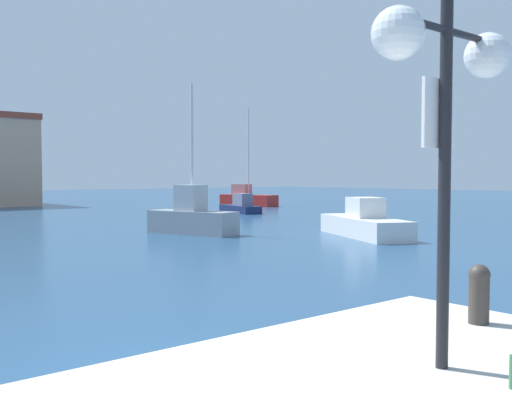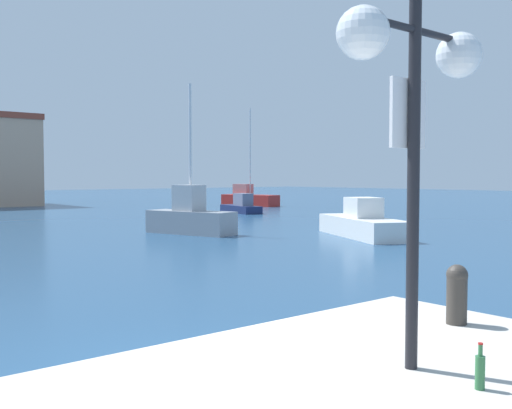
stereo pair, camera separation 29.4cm
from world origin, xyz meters
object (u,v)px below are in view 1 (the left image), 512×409
motorboat_navy_mid_harbor (241,206)px  sailboat_grey_near_pier (192,217)px  motorboat_white_behind_lamppost (364,224)px  lamppost (446,61)px  mooring_bollard (479,291)px  sailboat_red_distant_north (248,198)px

motorboat_navy_mid_harbor → sailboat_grey_near_pier: bearing=-136.8°
motorboat_navy_mid_harbor → motorboat_white_behind_lamppost: 16.99m
lamppost → motorboat_navy_mid_harbor: size_ratio=0.96×
mooring_bollard → motorboat_white_behind_lamppost: motorboat_white_behind_lamppost is taller
lamppost → mooring_bollard: (1.60, 0.57, -2.14)m
motorboat_white_behind_lamppost → lamppost: bearing=-138.7°
motorboat_navy_mid_harbor → sailboat_red_distant_north: bearing=47.8°
lamppost → motorboat_navy_mid_harbor: 36.16m
mooring_bollard → sailboat_grey_near_pier: size_ratio=0.10×
lamppost → sailboat_grey_near_pier: 21.70m
mooring_bollard → motorboat_navy_mid_harbor: (19.63, 28.55, -0.85)m
sailboat_grey_near_pier → motorboat_white_behind_lamppost: 7.39m
sailboat_red_distant_north → sailboat_grey_near_pier: size_ratio=1.26×
sailboat_red_distant_north → sailboat_grey_near_pier: sailboat_red_distant_north is taller
sailboat_red_distant_north → sailboat_grey_near_pier: bearing=-135.0°
sailboat_red_distant_north → mooring_bollard: bearing=-126.2°
sailboat_red_distant_north → motorboat_white_behind_lamppost: sailboat_red_distant_north is taller
lamppost → mooring_bollard: size_ratio=6.34×
motorboat_white_behind_lamppost → mooring_bollard: bearing=-136.8°
lamppost → motorboat_navy_mid_harbor: (21.23, 29.12, -2.99)m
sailboat_red_distant_north → motorboat_navy_mid_harbor: sailboat_red_distant_north is taller
mooring_bollard → motorboat_navy_mid_harbor: bearing=55.5°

